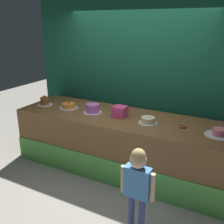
# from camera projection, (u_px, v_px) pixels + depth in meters

# --- Properties ---
(ground_plane) EXTENTS (12.00, 12.00, 0.00)m
(ground_plane) POSITION_uv_depth(u_px,v_px,m) (105.00, 183.00, 3.98)
(ground_plane) COLOR gray
(stage_platform) EXTENTS (3.43, 1.07, 0.91)m
(stage_platform) POSITION_uv_depth(u_px,v_px,m) (120.00, 143.00, 4.27)
(stage_platform) COLOR brown
(stage_platform) RESTS_ON ground_plane
(curtain_backdrop) EXTENTS (3.99, 0.08, 2.83)m
(curtain_backdrop) POSITION_uv_depth(u_px,v_px,m) (137.00, 77.00, 4.48)
(curtain_backdrop) COLOR #144C38
(curtain_backdrop) RESTS_ON ground_plane
(child_figure) EXTENTS (0.40, 0.19, 1.05)m
(child_figure) POSITION_uv_depth(u_px,v_px,m) (138.00, 179.00, 2.87)
(child_figure) COLOR #3F4C8C
(child_figure) RESTS_ON ground_plane
(pink_box) EXTENTS (0.21, 0.20, 0.17)m
(pink_box) POSITION_uv_depth(u_px,v_px,m) (120.00, 112.00, 4.08)
(pink_box) COLOR #E44588
(pink_box) RESTS_ON stage_platform
(donut) EXTENTS (0.11, 0.11, 0.03)m
(donut) POSITION_uv_depth(u_px,v_px,m) (182.00, 126.00, 3.68)
(donut) COLOR brown
(donut) RESTS_ON stage_platform
(cake_far_left) EXTENTS (0.27, 0.27, 0.18)m
(cake_far_left) POSITION_uv_depth(u_px,v_px,m) (45.00, 102.00, 4.66)
(cake_far_left) COLOR white
(cake_far_left) RESTS_ON stage_platform
(cake_left) EXTENTS (0.33, 0.33, 0.12)m
(cake_left) POSITION_uv_depth(u_px,v_px,m) (69.00, 106.00, 4.50)
(cake_left) COLOR silver
(cake_left) RESTS_ON stage_platform
(cake_center) EXTENTS (0.31, 0.31, 0.17)m
(cake_center) POSITION_uv_depth(u_px,v_px,m) (93.00, 109.00, 4.28)
(cake_center) COLOR silver
(cake_center) RESTS_ON stage_platform
(cake_right) EXTENTS (0.28, 0.28, 0.09)m
(cake_right) POSITION_uv_depth(u_px,v_px,m) (148.00, 120.00, 3.83)
(cake_right) COLOR silver
(cake_right) RESTS_ON stage_platform
(cake_far_right) EXTENTS (0.35, 0.35, 0.13)m
(cake_far_right) POSITION_uv_depth(u_px,v_px,m) (219.00, 133.00, 3.41)
(cake_far_right) COLOR silver
(cake_far_right) RESTS_ON stage_platform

